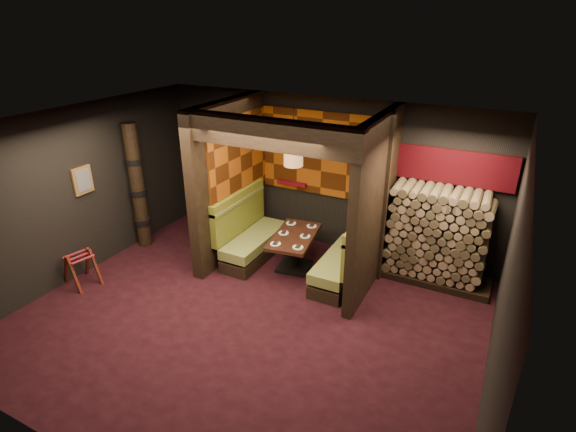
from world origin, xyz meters
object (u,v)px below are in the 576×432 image
Objects in this scene: firewood_stack at (442,237)px; totem_column at (138,188)px; luggage_rack at (81,267)px; dining_table at (294,247)px; pendant_lamp at (293,152)px; booth_bench_right at (347,260)px; booth_bench_left at (250,236)px.

totem_column is at bearing -166.81° from firewood_stack.
totem_column is (-0.08, 1.54, 0.87)m from luggage_rack.
pendant_lamp reaches higher than dining_table.
pendant_lamp reaches higher than booth_bench_right.
totem_column is (-3.01, -0.52, 0.76)m from dining_table.
booth_bench_right reaches higher than luggage_rack.
luggage_rack is at bearing -144.85° from dining_table.
firewood_stack is at bearing 13.19° from totem_column.
booth_bench_right is at bearing 0.00° from booth_bench_left.
booth_bench_right is at bearing -152.65° from firewood_stack.
pendant_lamp reaches higher than totem_column.
totem_column is at bearing -165.25° from booth_bench_left.
dining_table is at bearing 9.79° from totem_column.
booth_bench_right is 0.67× the size of totem_column.
pendant_lamp is 1.42× the size of luggage_rack.
luggage_rack is 0.38× the size of firewood_stack.
totem_column is (-2.09, -0.55, 0.79)m from booth_bench_left.
firewood_stack is at bearing 12.17° from booth_bench_left.
dining_table is 1.43× the size of pendant_lamp.
booth_bench_left is at bearing 175.01° from pendant_lamp.
totem_column is 5.49m from firewood_stack.
totem_column is at bearing -172.14° from booth_bench_right.
booth_bench_right reaches higher than dining_table.
firewood_stack is at bearing 18.55° from pendant_lamp.
booth_bench_right is 2.44× the size of luggage_rack.
booth_bench_right is at bearing 28.21° from luggage_rack.
booth_bench_right is (1.89, 0.00, 0.00)m from booth_bench_left.
booth_bench_right is 4.10m from totem_column.
firewood_stack is at bearing 27.99° from luggage_rack.
luggage_rack is 0.27× the size of totem_column.
dining_table is 2.03× the size of luggage_rack.
dining_table is at bearing -162.56° from firewood_stack.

